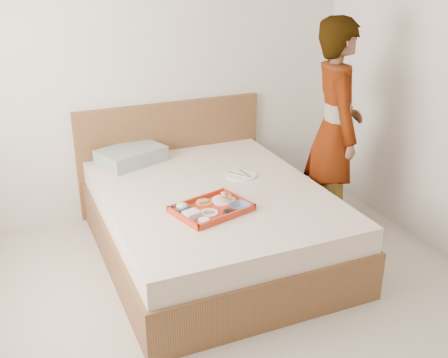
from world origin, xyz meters
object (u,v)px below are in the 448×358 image
(bed, at_px, (213,222))
(tray, at_px, (212,208))
(person, at_px, (335,131))
(dinner_plate, at_px, (241,175))

(bed, height_order, tray, tray)
(person, bearing_deg, bed, 107.21)
(tray, height_order, dinner_plate, tray)
(bed, bearing_deg, dinner_plate, 28.08)
(bed, height_order, person, person)
(bed, bearing_deg, person, -1.21)
(bed, distance_m, tray, 0.45)
(dinner_plate, height_order, person, person)
(tray, bearing_deg, dinner_plate, 31.90)
(tray, bearing_deg, person, -1.05)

